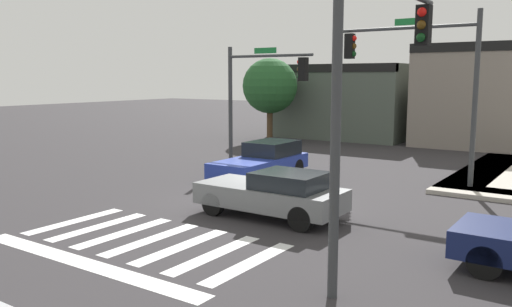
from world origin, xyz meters
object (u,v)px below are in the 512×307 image
car_gray (274,194)px  roadside_tree (270,86)px  car_blue (263,161)px  traffic_signal_southeast (381,60)px  traffic_signal_northwest (261,85)px  traffic_signal_northeast (419,68)px

car_gray → roadside_tree: (-9.89, 15.11, 2.69)m
car_blue → roadside_tree: (-6.54, 10.62, 2.65)m
traffic_signal_southeast → traffic_signal_northwest: (-8.64, 8.66, -0.66)m
traffic_signal_northwest → traffic_signal_northeast: traffic_signal_northeast is taller
traffic_signal_southeast → traffic_signal_northwest: size_ratio=1.17×
traffic_signal_southeast → traffic_signal_northwest: traffic_signal_southeast is taller
traffic_signal_northwest → car_gray: 8.75m
roadside_tree → traffic_signal_northwest: bearing=-59.3°
car_gray → car_blue: bearing=-53.3°
traffic_signal_northwest → car_gray: (4.87, -6.66, -2.91)m
traffic_signal_southeast → car_blue: (-7.11, 6.49, -3.53)m
car_blue → roadside_tree: roadside_tree is taller
traffic_signal_northwest → roadside_tree: bearing=120.7°
traffic_signal_southeast → traffic_signal_northeast: size_ratio=0.99×
car_gray → roadside_tree: bearing=-56.8°
traffic_signal_northwest → traffic_signal_northeast: (6.63, 0.26, 0.65)m
traffic_signal_southeast → traffic_signal_northeast: bearing=12.7°
traffic_signal_northwest → car_blue: 3.91m
traffic_signal_northwest → car_blue: traffic_signal_northwest is taller
roadside_tree → car_gray: bearing=-56.8°
traffic_signal_southeast → car_blue: 10.25m
traffic_signal_northeast → car_gray: 7.97m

